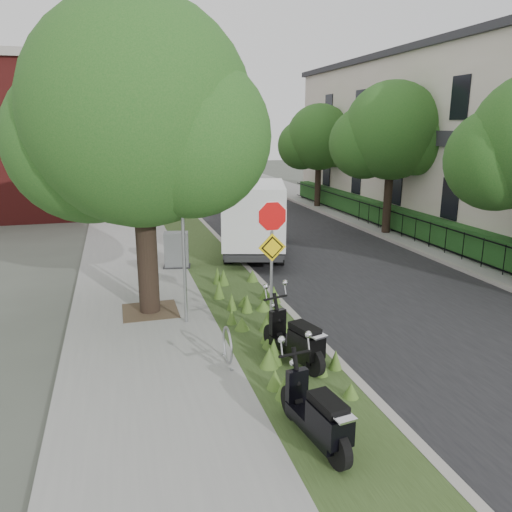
{
  "coord_description": "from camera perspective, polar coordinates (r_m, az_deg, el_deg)",
  "views": [
    {
      "loc": [
        -4.67,
        -9.67,
        4.78
      ],
      "look_at": [
        -1.04,
        3.14,
        1.3
      ],
      "focal_mm": 35.0,
      "sensor_mm": 36.0,
      "label": 1
    }
  ],
  "objects": [
    {
      "name": "brick_building",
      "position": [
        32.04,
        -25.1,
        12.29
      ],
      "size": [
        9.4,
        10.4,
        8.3
      ],
      "color": "maroon",
      "rests_on": "ground"
    },
    {
      "name": "far_tree_c",
      "position": [
        30.06,
        7.1,
        12.96
      ],
      "size": [
        4.37,
        3.89,
        5.93
      ],
      "color": "black",
      "rests_on": "ground"
    },
    {
      "name": "kerb_near",
      "position": [
        20.65,
        -3.75,
        1.42
      ],
      "size": [
        0.2,
        60.0,
        0.13
      ],
      "primitive_type": "cube",
      "color": "#9E9991",
      "rests_on": "ground"
    },
    {
      "name": "ground",
      "position": [
        11.75,
        9.23,
        -9.55
      ],
      "size": [
        120.0,
        120.0,
        0.0
      ],
      "primitive_type": "plane",
      "color": "#4C5147",
      "rests_on": "ground"
    },
    {
      "name": "box_truck",
      "position": [
        18.72,
        -0.2,
        4.71
      ],
      "size": [
        3.39,
        5.6,
        2.37
      ],
      "color": "#262628",
      "rests_on": "ground"
    },
    {
      "name": "kerb_far",
      "position": [
        23.11,
        13.49,
        2.46
      ],
      "size": [
        0.2,
        60.0,
        0.13
      ],
      "primitive_type": "cube",
      "color": "#9E9991",
      "rests_on": "ground"
    },
    {
      "name": "sidewalk_near",
      "position": [
        20.23,
        -14.18,
        0.7
      ],
      "size": [
        3.5,
        60.0,
        0.12
      ],
      "primitive_type": "cube",
      "color": "gray",
      "rests_on": "ground"
    },
    {
      "name": "footpath_far",
      "position": [
        23.98,
        17.05,
        2.64
      ],
      "size": [
        3.2,
        60.0,
        0.12
      ],
      "primitive_type": "cube",
      "color": "gray",
      "rests_on": "ground"
    },
    {
      "name": "bike_hoop",
      "position": [
        10.22,
        -3.27,
        -10.15
      ],
      "size": [
        0.06,
        0.78,
        0.77
      ],
      "color": "#A5A8AD",
      "rests_on": "ground"
    },
    {
      "name": "fence_far",
      "position": [
        23.34,
        15.08,
        3.99
      ],
      "size": [
        0.04,
        24.0,
        1.0
      ],
      "color": "black",
      "rests_on": "ground"
    },
    {
      "name": "road",
      "position": [
        21.64,
        5.35,
        1.84
      ],
      "size": [
        7.0,
        60.0,
        0.01
      ],
      "primitive_type": "cube",
      "color": "black",
      "rests_on": "ground"
    },
    {
      "name": "sign_assembly",
      "position": [
        11.04,
        1.84,
        1.8
      ],
      "size": [
        0.94,
        0.08,
        3.22
      ],
      "color": "#A5A8AD",
      "rests_on": "ground"
    },
    {
      "name": "scooter_far",
      "position": [
        7.78,
        7.41,
        -18.29
      ],
      "size": [
        0.58,
        1.92,
        0.92
      ],
      "color": "black",
      "rests_on": "ground"
    },
    {
      "name": "street_tree_main",
      "position": [
        12.54,
        -13.55,
        14.36
      ],
      "size": [
        6.21,
        5.54,
        7.66
      ],
      "color": "black",
      "rests_on": "ground"
    },
    {
      "name": "verge",
      "position": [
        20.47,
        -6.48,
        1.22
      ],
      "size": [
        2.0,
        60.0,
        0.12
      ],
      "primitive_type": "cube",
      "color": "#30411C",
      "rests_on": "ground"
    },
    {
      "name": "scooter_near",
      "position": [
        10.08,
        4.92,
        -10.1
      ],
      "size": [
        0.76,
        1.9,
        0.93
      ],
      "color": "black",
      "rests_on": "ground"
    },
    {
      "name": "far_tree_b",
      "position": [
        22.89,
        15.07,
        13.13
      ],
      "size": [
        4.83,
        4.31,
        6.56
      ],
      "color": "black",
      "rests_on": "ground"
    },
    {
      "name": "hedge_far",
      "position": [
        23.7,
        16.54,
        4.05
      ],
      "size": [
        1.0,
        24.0,
        1.1
      ],
      "primitive_type": "cube",
      "color": "#1A4117",
      "rests_on": "footpath_far"
    },
    {
      "name": "bare_post",
      "position": [
        11.86,
        -8.29,
        1.54
      ],
      "size": [
        0.08,
        0.08,
        4.0
      ],
      "color": "#A5A8AD",
      "rests_on": "ground"
    },
    {
      "name": "utility_cabinet",
      "position": [
        17.11,
        -9.08,
        0.64
      ],
      "size": [
        0.99,
        0.75,
        1.2
      ],
      "color": "#262628",
      "rests_on": "ground"
    },
    {
      "name": "terrace_houses",
      "position": [
        25.47,
        24.14,
        12.0
      ],
      "size": [
        7.4,
        26.4,
        8.2
      ],
      "color": "beige",
      "rests_on": "ground"
    }
  ]
}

